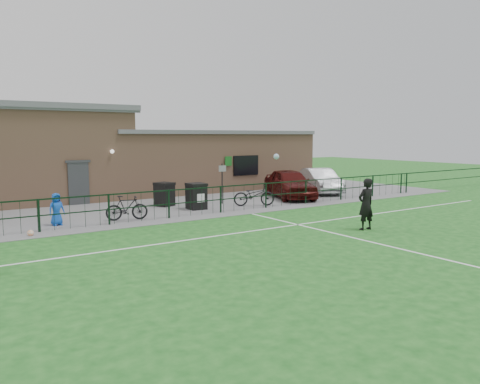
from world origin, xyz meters
TOP-DOWN VIEW (x-y plane):
  - ground at (0.00, 0.00)m, footprint 90.00×90.00m
  - paving_strip at (0.00, 13.50)m, footprint 34.00×13.00m
  - pitch_line_touch at (0.00, 7.80)m, footprint 28.00×0.10m
  - pitch_line_mid at (0.00, 4.00)m, footprint 28.00×0.10m
  - pitch_line_perp at (2.00, 0.00)m, footprint 0.10×16.00m
  - perimeter_fence at (0.00, 8.00)m, footprint 28.00×0.10m
  - wheelie_bin_left at (-0.22, 11.19)m, footprint 0.93×0.98m
  - wheelie_bin_right at (0.60, 9.48)m, footprint 0.77×0.86m
  - sign_post at (2.49, 10.27)m, footprint 0.07×0.07m
  - car_maroon at (6.71, 10.09)m, footprint 3.38×4.98m
  - car_silver at (9.71, 10.88)m, footprint 3.14×4.61m
  - bicycle_d at (-3.10, 8.52)m, footprint 1.72×0.88m
  - bicycle_e at (3.40, 8.81)m, footprint 2.10×1.44m
  - spectator_child at (-5.69, 8.97)m, footprint 0.66×0.49m
  - goalkeeper_kick at (3.36, 1.96)m, footprint 2.05×3.56m
  - ball_ground at (-6.88, 7.52)m, footprint 0.22×0.22m
  - clubhouse at (-0.88, 16.50)m, footprint 24.25×5.40m

SIDE VIEW (x-z plane):
  - ground at x=0.00m, z-range 0.00..0.00m
  - pitch_line_touch at x=0.00m, z-range 0.00..0.01m
  - pitch_line_mid at x=0.00m, z-range 0.00..0.01m
  - pitch_line_perp at x=2.00m, z-range 0.00..0.01m
  - paving_strip at x=0.00m, z-range 0.00..0.02m
  - ball_ground at x=-6.88m, z-range 0.00..0.22m
  - bicycle_d at x=-3.10m, z-range 0.02..1.02m
  - bicycle_e at x=3.40m, z-range 0.02..1.07m
  - wheelie_bin_left at x=-0.22m, z-range 0.02..1.07m
  - wheelie_bin_right at x=0.60m, z-range 0.02..1.13m
  - perimeter_fence at x=0.00m, z-range 0.00..1.20m
  - spectator_child at x=-5.69m, z-range 0.02..1.25m
  - car_silver at x=9.71m, z-range 0.02..1.46m
  - car_maroon at x=6.71m, z-range 0.02..1.60m
  - goalkeeper_kick at x=3.36m, z-range -0.38..2.31m
  - sign_post at x=2.49m, z-range 0.02..2.02m
  - clubhouse at x=-0.88m, z-range -0.26..4.70m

